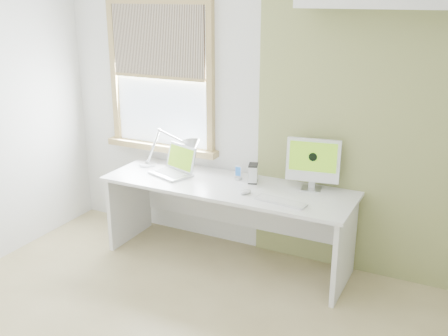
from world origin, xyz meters
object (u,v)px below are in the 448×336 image
Objects in this scene: external_drive at (253,173)px; desk_lamp at (183,149)px; laptop at (175,167)px; imac at (313,161)px; desk at (230,203)px.

desk_lamp is at bearing 177.75° from external_drive.
imac is at bearing 8.20° from laptop.
imac is at bearing 1.86° from desk_lamp.
laptop is (-0.00, -0.14, -0.13)m from desk_lamp.
desk is at bearing -152.06° from external_drive.
desk_lamp reaches higher than laptop.
external_drive is (0.18, 0.09, 0.28)m from desk.
desk is at bearing -12.62° from desk_lamp.
imac is (0.68, 0.16, 0.44)m from desk.
imac is at bearing 13.32° from desk.
external_drive is at bearing 8.58° from laptop.
desk_lamp is at bearing -178.14° from imac.
imac is (1.23, 0.04, 0.05)m from desk_lamp.
laptop is 0.98× the size of imac.
external_drive is (0.73, 0.11, 0.02)m from laptop.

